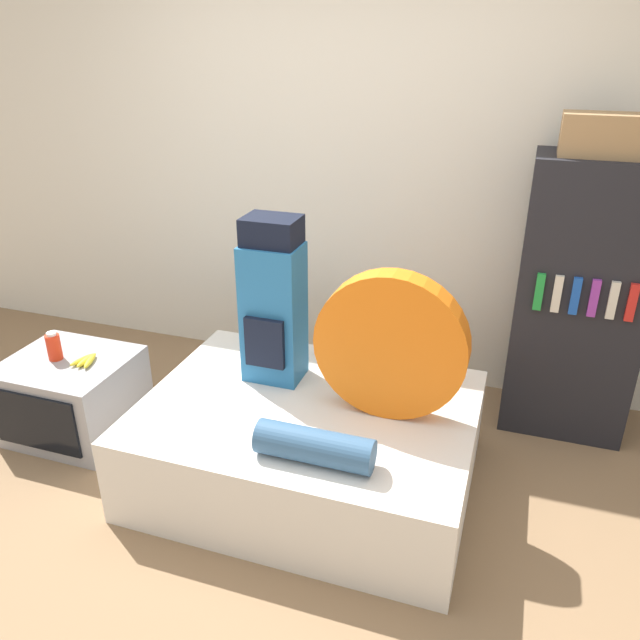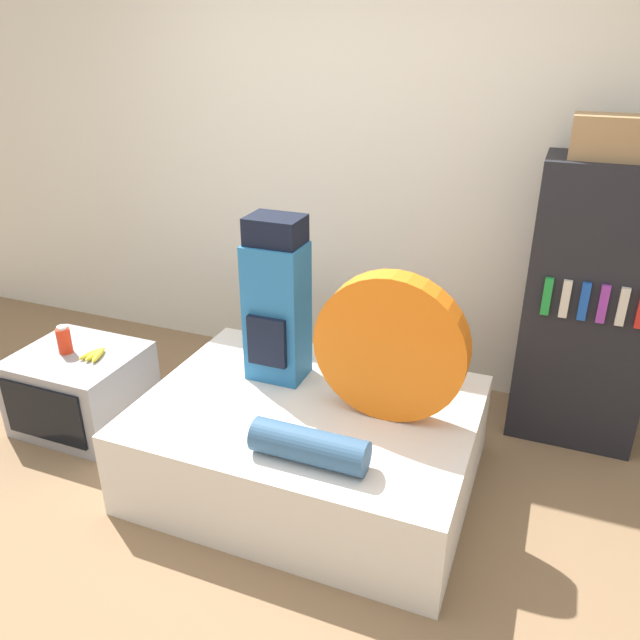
# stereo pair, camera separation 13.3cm
# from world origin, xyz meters

# --- Properties ---
(ground_plane) EXTENTS (16.00, 16.00, 0.00)m
(ground_plane) POSITION_xyz_m (0.00, 0.00, 0.00)
(ground_plane) COLOR #846647
(wall_back) EXTENTS (8.00, 0.05, 2.60)m
(wall_back) POSITION_xyz_m (0.00, 1.73, 1.30)
(wall_back) COLOR silver
(wall_back) RESTS_ON ground_plane
(bed) EXTENTS (1.55, 1.18, 0.44)m
(bed) POSITION_xyz_m (0.17, 0.50, 0.22)
(bed) COLOR silver
(bed) RESTS_ON ground_plane
(backpack) EXTENTS (0.28, 0.25, 0.83)m
(backpack) POSITION_xyz_m (-0.08, 0.71, 0.84)
(backpack) COLOR #23669E
(backpack) RESTS_ON bed
(tent_bag) EXTENTS (0.69, 0.12, 0.69)m
(tent_bag) POSITION_xyz_m (0.54, 0.57, 0.78)
(tent_bag) COLOR orange
(tent_bag) RESTS_ON bed
(sleeping_roll) EXTENTS (0.49, 0.15, 0.15)m
(sleeping_roll) POSITION_xyz_m (0.34, 0.11, 0.51)
(sleeping_roll) COLOR #33567A
(sleeping_roll) RESTS_ON bed
(television) EXTENTS (0.64, 0.59, 0.44)m
(television) POSITION_xyz_m (-1.20, 0.49, 0.22)
(television) COLOR #939399
(television) RESTS_ON ground_plane
(canister) EXTENTS (0.07, 0.07, 0.16)m
(canister) POSITION_xyz_m (-1.26, 0.49, 0.52)
(canister) COLOR red
(canister) RESTS_ON television
(banana_bunch) EXTENTS (0.12, 0.16, 0.03)m
(banana_bunch) POSITION_xyz_m (-1.07, 0.50, 0.46)
(banana_bunch) COLOR yellow
(banana_bunch) RESTS_ON television
(bookshelf) EXTENTS (0.64, 0.43, 1.50)m
(bookshelf) POSITION_xyz_m (1.35, 1.44, 0.75)
(bookshelf) COLOR black
(bookshelf) RESTS_ON ground_plane
(cardboard_box) EXTENTS (0.36, 0.20, 0.20)m
(cardboard_box) POSITION_xyz_m (1.31, 1.40, 1.60)
(cardboard_box) COLOR #99754C
(cardboard_box) RESTS_ON bookshelf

